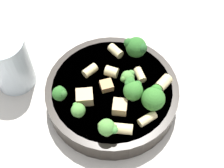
# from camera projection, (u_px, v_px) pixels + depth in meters

# --- Properties ---
(ground_plane) EXTENTS (2.00, 2.00, 0.00)m
(ground_plane) POSITION_uv_depth(u_px,v_px,m) (112.00, 100.00, 0.55)
(ground_plane) COLOR beige
(pasta_bowl) EXTENTS (0.22, 0.22, 0.04)m
(pasta_bowl) POSITION_uv_depth(u_px,v_px,m) (112.00, 93.00, 0.53)
(pasta_bowl) COLOR #28231E
(pasta_bowl) RESTS_ON ground_plane
(broccoli_floret_0) EXTENTS (0.04, 0.04, 0.04)m
(broccoli_floret_0) POSITION_uv_depth(u_px,v_px,m) (136.00, 47.00, 0.54)
(broccoli_floret_0) COLOR #93B766
(broccoli_floret_0) RESTS_ON pasta_bowl
(broccoli_floret_1) EXTENTS (0.02, 0.02, 0.03)m
(broccoli_floret_1) POSITION_uv_depth(u_px,v_px,m) (128.00, 77.00, 0.50)
(broccoli_floret_1) COLOR #9EC175
(broccoli_floret_1) RESTS_ON pasta_bowl
(broccoli_floret_2) EXTENTS (0.02, 0.02, 0.03)m
(broccoli_floret_2) POSITION_uv_depth(u_px,v_px,m) (78.00, 110.00, 0.47)
(broccoli_floret_2) COLOR #93B766
(broccoli_floret_2) RESTS_ON pasta_bowl
(broccoli_floret_3) EXTENTS (0.04, 0.04, 0.04)m
(broccoli_floret_3) POSITION_uv_depth(u_px,v_px,m) (154.00, 98.00, 0.48)
(broccoli_floret_3) COLOR #93B766
(broccoli_floret_3) RESTS_ON pasta_bowl
(broccoli_floret_4) EXTENTS (0.03, 0.03, 0.03)m
(broccoli_floret_4) POSITION_uv_depth(u_px,v_px,m) (107.00, 128.00, 0.45)
(broccoli_floret_4) COLOR #93B766
(broccoli_floret_4) RESTS_ON pasta_bowl
(broccoli_floret_5) EXTENTS (0.02, 0.02, 0.03)m
(broccoli_floret_5) POSITION_uv_depth(u_px,v_px,m) (60.00, 93.00, 0.49)
(broccoli_floret_5) COLOR #9EC175
(broccoli_floret_5) RESTS_ON pasta_bowl
(broccoli_floret_6) EXTENTS (0.03, 0.04, 0.04)m
(broccoli_floret_6) POSITION_uv_depth(u_px,v_px,m) (133.00, 89.00, 0.48)
(broccoli_floret_6) COLOR #84AD60
(broccoli_floret_6) RESTS_ON pasta_bowl
(rigatoni_0) EXTENTS (0.03, 0.03, 0.01)m
(rigatoni_0) POSITION_uv_depth(u_px,v_px,m) (90.00, 71.00, 0.52)
(rigatoni_0) COLOR beige
(rigatoni_0) RESTS_ON pasta_bowl
(rigatoni_1) EXTENTS (0.03, 0.03, 0.02)m
(rigatoni_1) POSITION_uv_depth(u_px,v_px,m) (164.00, 82.00, 0.51)
(rigatoni_1) COLOR beige
(rigatoni_1) RESTS_ON pasta_bowl
(rigatoni_2) EXTENTS (0.03, 0.03, 0.01)m
(rigatoni_2) POSITION_uv_depth(u_px,v_px,m) (147.00, 119.00, 0.47)
(rigatoni_2) COLOR beige
(rigatoni_2) RESTS_ON pasta_bowl
(rigatoni_3) EXTENTS (0.03, 0.03, 0.02)m
(rigatoni_3) POSITION_uv_depth(u_px,v_px,m) (115.00, 51.00, 0.55)
(rigatoni_3) COLOR beige
(rigatoni_3) RESTS_ON pasta_bowl
(rigatoni_4) EXTENTS (0.03, 0.02, 0.02)m
(rigatoni_4) POSITION_uv_depth(u_px,v_px,m) (122.00, 129.00, 0.46)
(rigatoni_4) COLOR beige
(rigatoni_4) RESTS_ON pasta_bowl
(rigatoni_5) EXTENTS (0.02, 0.03, 0.01)m
(rigatoni_5) POSITION_uv_depth(u_px,v_px,m) (140.00, 75.00, 0.52)
(rigatoni_5) COLOR beige
(rigatoni_5) RESTS_ON pasta_bowl
(rigatoni_6) EXTENTS (0.03, 0.02, 0.02)m
(rigatoni_6) POSITION_uv_depth(u_px,v_px,m) (113.00, 72.00, 0.52)
(rigatoni_6) COLOR beige
(rigatoni_6) RESTS_ON pasta_bowl
(chicken_chunk_0) EXTENTS (0.03, 0.03, 0.02)m
(chicken_chunk_0) POSITION_uv_depth(u_px,v_px,m) (85.00, 97.00, 0.49)
(chicken_chunk_0) COLOR tan
(chicken_chunk_0) RESTS_ON pasta_bowl
(chicken_chunk_1) EXTENTS (0.02, 0.02, 0.01)m
(chicken_chunk_1) POSITION_uv_depth(u_px,v_px,m) (106.00, 84.00, 0.51)
(chicken_chunk_1) COLOR tan
(chicken_chunk_1) RESTS_ON pasta_bowl
(chicken_chunk_2) EXTENTS (0.03, 0.03, 0.02)m
(chicken_chunk_2) POSITION_uv_depth(u_px,v_px,m) (120.00, 107.00, 0.48)
(chicken_chunk_2) COLOR tan
(chicken_chunk_2) RESTS_ON pasta_bowl
(drinking_glass) EXTENTS (0.07, 0.07, 0.10)m
(drinking_glass) POSITION_uv_depth(u_px,v_px,m) (11.00, 65.00, 0.53)
(drinking_glass) COLOR silver
(drinking_glass) RESTS_ON ground_plane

